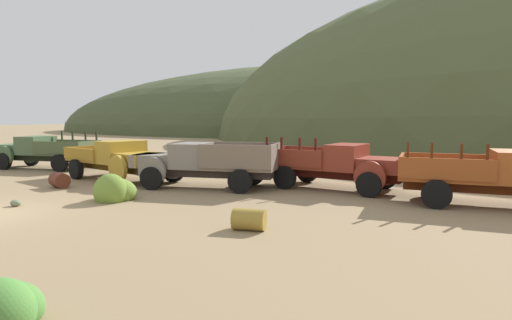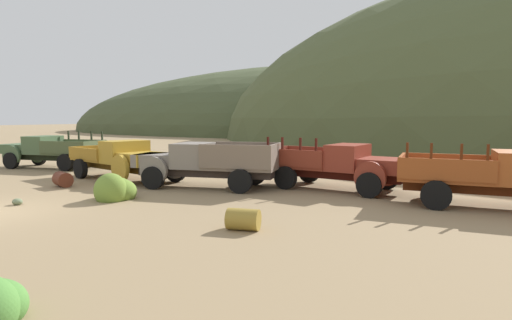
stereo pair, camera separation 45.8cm
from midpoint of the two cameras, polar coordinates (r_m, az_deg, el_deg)
hill_far_left at (r=88.71m, az=6.65°, el=3.71°), size 116.96×62.92×26.67m
truck_weathered_green at (r=28.23m, az=-27.46°, el=1.03°), size 6.39×3.11×2.16m
truck_mustard at (r=21.24m, az=-18.12°, el=0.08°), size 6.08×3.62×1.89m
truck_primer_gray at (r=18.48m, az=-8.73°, el=-0.47°), size 6.45×3.20×1.91m
truck_rust_red at (r=17.90m, az=10.96°, el=-0.75°), size 6.06×3.12×2.16m
truck_oxide_orange at (r=16.31m, az=30.03°, el=-1.97°), size 6.17×2.64×2.16m
oil_drum_by_truck at (r=20.13m, az=-25.33°, el=-2.45°), size 1.03×0.92×0.64m
oil_drum_spare at (r=11.42m, az=-2.10°, el=-7.92°), size 0.94×0.71×0.57m
bush_near_barrel at (r=16.42m, az=-19.01°, el=-4.01°), size 1.43×1.58×1.27m
rock_small at (r=16.67m, az=-30.09°, el=-5.00°), size 0.38×0.30×0.23m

